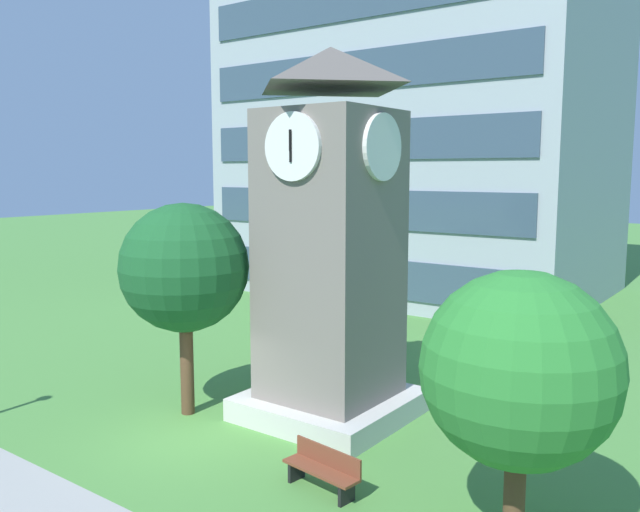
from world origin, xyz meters
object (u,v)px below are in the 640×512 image
(park_bench, at_px, (323,469))
(clock_tower, at_px, (330,258))
(tree_by_building, at_px, (184,268))
(tree_streetside, at_px, (519,370))

(park_bench, bearing_deg, clock_tower, 123.49)
(clock_tower, distance_m, tree_by_building, 3.89)
(park_bench, bearing_deg, tree_streetside, 5.33)
(clock_tower, relative_size, park_bench, 5.23)
(tree_streetside, distance_m, tree_by_building, 9.48)
(clock_tower, bearing_deg, park_bench, -56.51)
(tree_streetside, height_order, tree_by_building, tree_by_building)
(clock_tower, bearing_deg, tree_streetside, -26.86)
(park_bench, xyz_separation_m, tree_streetside, (3.88, 0.36, 2.73))
(tree_streetside, bearing_deg, park_bench, -174.67)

